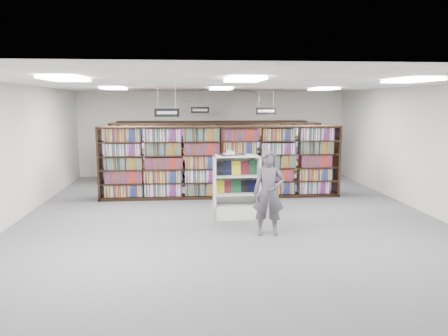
{
  "coord_description": "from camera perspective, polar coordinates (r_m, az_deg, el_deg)",
  "views": [
    {
      "loc": [
        -1.01,
        -10.58,
        2.77
      ],
      "look_at": [
        -0.04,
        0.5,
        1.1
      ],
      "focal_mm": 35.0,
      "sensor_mm": 36.0,
      "label": 1
    }
  ],
  "objects": [
    {
      "name": "aisle_sign_right",
      "position": [
        13.81,
        5.52,
        7.51
      ],
      "size": [
        0.65,
        0.02,
        0.8
      ],
      "color": "#B2B2B7",
      "rests_on": "ceiling"
    },
    {
      "name": "troffer_back_right",
      "position": [
        13.21,
        12.87,
        10.02
      ],
      "size": [
        0.6,
        1.2,
        0.04
      ],
      "primitive_type": "cube",
      "color": "white",
      "rests_on": "ceiling"
    },
    {
      "name": "wall_left",
      "position": [
        11.37,
        -25.52,
        1.79
      ],
      "size": [
        0.1,
        12.0,
        3.2
      ],
      "primitive_type": "cube",
      "color": "silver",
      "rests_on": "ground"
    },
    {
      "name": "ceiling",
      "position": [
        10.64,
        0.47,
        10.85
      ],
      "size": [
        10.0,
        12.0,
        0.1
      ],
      "primitive_type": "cube",
      "color": "white",
      "rests_on": "wall_back"
    },
    {
      "name": "troffer_back_center",
      "position": [
        12.63,
        -0.41,
        10.31
      ],
      "size": [
        0.6,
        1.2,
        0.04
      ],
      "primitive_type": "cube",
      "color": "white",
      "rests_on": "ceiling"
    },
    {
      "name": "troffer_front_center",
      "position": [
        7.66,
        2.65,
        11.44
      ],
      "size": [
        0.6,
        1.2,
        0.04
      ],
      "primitive_type": "cube",
      "color": "white",
      "rests_on": "ceiling"
    },
    {
      "name": "floor",
      "position": [
        10.99,
        0.45,
        -6.07
      ],
      "size": [
        12.0,
        12.0,
        0.0
      ],
      "primitive_type": "plane",
      "color": "#49494E",
      "rests_on": "ground"
    },
    {
      "name": "wall_back",
      "position": [
        16.65,
        -1.52,
        4.51
      ],
      "size": [
        10.0,
        0.1,
        3.2
      ],
      "primitive_type": "cube",
      "color": "silver",
      "rests_on": "ground"
    },
    {
      "name": "troffer_front_right",
      "position": [
        8.59,
        23.27,
        10.46
      ],
      "size": [
        0.6,
        1.2,
        0.04
      ],
      "primitive_type": "cube",
      "color": "white",
      "rests_on": "ceiling"
    },
    {
      "name": "shopper",
      "position": [
        9.17,
        5.86,
        -3.28
      ],
      "size": [
        0.71,
        0.51,
        1.8
      ],
      "primitive_type": "imported",
      "rotation": [
        0.0,
        0.0,
        -0.13
      ],
      "color": "#504C57",
      "rests_on": "floor"
    },
    {
      "name": "troffer_front_left",
      "position": [
        7.85,
        -20.05,
        10.88
      ],
      "size": [
        0.6,
        1.2,
        0.04
      ],
      "primitive_type": "cube",
      "color": "white",
      "rests_on": "ceiling"
    },
    {
      "name": "wall_front",
      "position": [
        4.84,
        7.27,
        -5.54
      ],
      "size": [
        10.0,
        0.1,
        3.2
      ],
      "primitive_type": "cube",
      "color": "silver",
      "rests_on": "ground"
    },
    {
      "name": "bookshelf_row_mid",
      "position": [
        14.72,
        -1.03,
        1.83
      ],
      "size": [
        7.0,
        0.6,
        2.1
      ],
      "color": "black",
      "rests_on": "floor"
    },
    {
      "name": "bookshelf_row_near",
      "position": [
        12.74,
        -0.4,
        0.78
      ],
      "size": [
        7.0,
        0.6,
        2.1
      ],
      "color": "black",
      "rests_on": "floor"
    },
    {
      "name": "endcap_display",
      "position": [
        10.59,
        1.59,
        -3.81
      ],
      "size": [
        1.1,
        0.56,
        1.53
      ],
      "rotation": [
        0.0,
        0.0,
        0.02
      ],
      "color": "white",
      "rests_on": "floor"
    },
    {
      "name": "aisle_sign_left",
      "position": [
        11.59,
        -7.48,
        7.28
      ],
      "size": [
        0.65,
        0.02,
        0.8
      ],
      "color": "#B2B2B7",
      "rests_on": "ceiling"
    },
    {
      "name": "aisle_sign_center",
      "position": [
        15.59,
        -3.15,
        7.65
      ],
      "size": [
        0.65,
        0.02,
        0.8
      ],
      "color": "#B2B2B7",
      "rests_on": "ceiling"
    },
    {
      "name": "bookshelf_row_far",
      "position": [
        16.4,
        -1.44,
        2.52
      ],
      "size": [
        7.0,
        0.6,
        2.1
      ],
      "color": "black",
      "rests_on": "floor"
    },
    {
      "name": "open_book",
      "position": [
        10.43,
        0.94,
        1.89
      ],
      "size": [
        0.66,
        0.49,
        0.13
      ],
      "rotation": [
        0.0,
        0.0,
        0.28
      ],
      "color": "black",
      "rests_on": "endcap_display"
    },
    {
      "name": "troffer_back_left",
      "position": [
        12.74,
        -14.2,
        10.04
      ],
      "size": [
        0.6,
        1.2,
        0.04
      ],
      "primitive_type": "cube",
      "color": "white",
      "rests_on": "ceiling"
    },
    {
      "name": "wall_right",
      "position": [
        12.23,
        24.5,
        2.28
      ],
      "size": [
        0.1,
        12.0,
        3.2
      ],
      "primitive_type": "cube",
      "color": "silver",
      "rests_on": "ground"
    }
  ]
}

